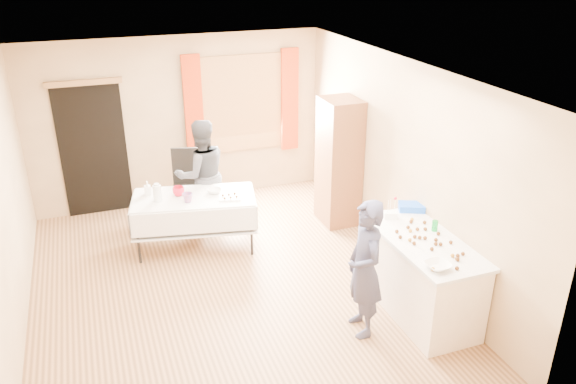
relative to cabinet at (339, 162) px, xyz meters
name	(u,v)px	position (x,y,z in m)	size (l,w,h in m)	color
floor	(229,288)	(-1.99, -1.20, -0.94)	(4.50, 5.50, 0.02)	#9E7047
ceiling	(217,72)	(-1.99, -1.20, 1.68)	(4.50, 5.50, 0.02)	white
wall_back	(179,122)	(-1.99, 1.56, 0.37)	(4.50, 0.02, 2.60)	tan
wall_front	(322,339)	(-1.99, -3.96, 0.37)	(4.50, 0.02, 2.60)	tan
wall_left	(1,221)	(-4.25, -1.20, 0.37)	(0.02, 5.50, 2.60)	tan
wall_right	(401,164)	(0.27, -1.20, 0.37)	(0.02, 5.50, 2.60)	tan
window_frame	(242,104)	(-0.99, 1.52, 0.57)	(1.32, 0.06, 1.52)	olive
window_pane	(242,104)	(-0.99, 1.51, 0.57)	(1.20, 0.02, 1.40)	white
curtain_left	(194,109)	(-1.77, 1.47, 0.57)	(0.28, 0.06, 1.65)	#AA2E0D
curtain_right	(290,100)	(-0.21, 1.47, 0.57)	(0.28, 0.06, 1.65)	#AA2E0D
doorway	(94,150)	(-3.29, 1.53, 0.07)	(0.95, 0.04, 2.00)	black
door_lintel	(83,83)	(-3.29, 1.50, 1.09)	(1.05, 0.06, 0.08)	olive
cabinet	(339,162)	(0.00, 0.00, 0.00)	(0.50, 0.60, 1.86)	brown
counter	(420,276)	(-0.10, -2.38, -0.48)	(0.74, 1.55, 0.91)	#F4E1CC
party_table	(195,217)	(-2.14, -0.07, -0.48)	(1.75, 1.14, 0.75)	black
chair	(188,198)	(-2.06, 0.85, -0.61)	(0.53, 0.53, 1.06)	black
girl	(365,269)	(-0.85, -2.47, -0.17)	(0.42, 0.59, 1.51)	#282943
woman	(202,174)	(-1.89, 0.53, -0.13)	(0.84, 0.68, 1.61)	black
soda_can	(435,226)	(0.11, -2.24, 0.04)	(0.07, 0.07, 0.12)	#129633
mixing_bowl	(438,266)	(-0.30, -2.92, 0.01)	(0.26, 0.26, 0.06)	white
foam_block	(390,215)	(-0.19, -1.80, 0.02)	(0.15, 0.10, 0.08)	white
blue_basket	(412,207)	(0.15, -1.70, 0.02)	(0.30, 0.20, 0.08)	blue
pitcher	(157,193)	(-2.60, -0.05, -0.07)	(0.11, 0.11, 0.22)	silver
cup_red	(179,191)	(-2.31, 0.04, -0.12)	(0.19, 0.19, 0.12)	red
cup_rainbow	(188,198)	(-2.24, -0.21, -0.12)	(0.17, 0.17, 0.12)	red
small_bowl	(214,191)	(-1.85, -0.05, -0.15)	(0.19, 0.19, 0.06)	white
pastry_tray	(230,198)	(-1.70, -0.29, -0.17)	(0.28, 0.20, 0.02)	white
bottle	(148,188)	(-2.69, 0.20, -0.08)	(0.09, 0.09, 0.19)	white
cake_balls	(429,241)	(-0.09, -2.45, 0.00)	(0.52, 1.11, 0.04)	#3F2314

